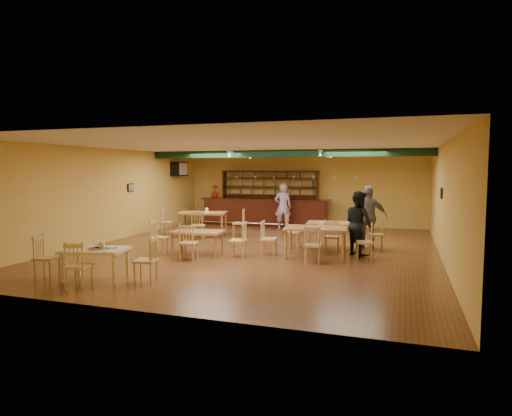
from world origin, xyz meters
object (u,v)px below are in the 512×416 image
(dining_table_d, at_px, (316,242))
(bar_counter, at_px, (265,212))
(dining_table_c, at_px, (198,243))
(near_table, at_px, (95,265))
(patron_bar, at_px, (283,207))
(patron_right_a, at_px, (359,223))
(dining_table_a, at_px, (203,224))
(dining_table_b, at_px, (333,235))

(dining_table_d, bearing_deg, bar_counter, 113.46)
(dining_table_c, distance_m, near_table, 3.23)
(bar_counter, relative_size, dining_table_d, 3.34)
(bar_counter, bearing_deg, patron_bar, -39.65)
(dining_table_c, bearing_deg, patron_right_a, 14.21)
(dining_table_a, relative_size, dining_table_c, 1.22)
(patron_bar, bearing_deg, dining_table_a, 31.33)
(bar_counter, xyz_separation_m, dining_table_d, (3.24, -5.85, -0.16))
(near_table, bearing_deg, dining_table_c, 63.45)
(bar_counter, xyz_separation_m, near_table, (-0.65, -9.73, -0.22))
(dining_table_a, distance_m, patron_bar, 3.36)
(dining_table_a, distance_m, dining_table_b, 4.87)
(patron_bar, bearing_deg, patron_right_a, 111.63)
(bar_counter, distance_m, dining_table_c, 6.61)
(dining_table_c, bearing_deg, bar_counter, 85.97)
(dining_table_d, distance_m, patron_right_a, 1.34)
(dining_table_b, distance_m, near_table, 6.80)
(patron_bar, bearing_deg, dining_table_b, 109.62)
(near_table, xyz_separation_m, patron_bar, (1.64, 8.90, 0.55))
(dining_table_d, bearing_deg, patron_bar, 108.56)
(dining_table_b, relative_size, dining_table_d, 0.95)
(dining_table_b, bearing_deg, dining_table_d, -104.39)
(bar_counter, relative_size, dining_table_c, 3.99)
(dining_table_a, xyz_separation_m, near_table, (0.62, -6.47, -0.07))
(dining_table_a, distance_m, near_table, 6.50)
(bar_counter, height_order, dining_table_b, bar_counter)
(dining_table_c, height_order, patron_bar, patron_bar)
(patron_bar, bearing_deg, dining_table_c, 66.28)
(dining_table_d, xyz_separation_m, patron_right_a, (1.03, 0.72, 0.47))
(near_table, xyz_separation_m, patron_right_a, (4.93, 4.60, 0.53))
(dining_table_b, xyz_separation_m, dining_table_d, (-0.23, -1.52, 0.02))
(dining_table_a, relative_size, patron_bar, 0.93)
(dining_table_c, bearing_deg, near_table, -110.51)
(bar_counter, relative_size, dining_table_b, 3.52)
(bar_counter, height_order, near_table, bar_counter)
(dining_table_a, relative_size, patron_right_a, 0.95)
(dining_table_a, bearing_deg, dining_table_c, -80.13)
(bar_counter, bearing_deg, dining_table_a, -111.31)
(patron_right_a, bearing_deg, near_table, 91.06)
(dining_table_a, bearing_deg, near_table, -98.12)
(dining_table_a, xyz_separation_m, patron_bar, (2.27, 2.43, 0.48))
(dining_table_a, relative_size, dining_table_b, 1.08)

